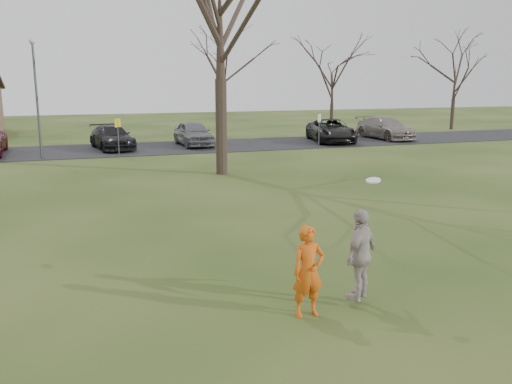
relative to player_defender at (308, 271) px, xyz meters
The scene contains 13 objects.
ground 0.90m from the player_defender, 32.87° to the right, with size 120.00×120.00×0.00m, color #1E380F.
parking_strip 24.84m from the player_defender, 89.37° to the left, with size 62.00×6.50×0.04m, color black.
player_defender is the anchor object (origin of this frame).
car_3 25.20m from the player_defender, 94.26° to the left, with size 1.96×4.81×1.40m, color black.
car_4 25.40m from the player_defender, 82.91° to the left, with size 1.83×4.55×1.55m, color slate.
car_6 27.38m from the player_defender, 63.13° to the left, with size 2.52×5.47×1.52m, color black.
car_7 30.03m from the player_defender, 55.90° to the left, with size 2.09×5.15×1.49m, color gray.
catching_play 1.14m from the player_defender, ahead, with size 1.08×0.94×2.31m.
lamp_post 23.26m from the player_defender, 104.39° to the left, with size 0.34×0.34×6.27m.
sign_yellow 21.90m from the player_defender, 94.52° to the left, with size 0.35×0.35×2.08m.
sign_white 24.13m from the player_defender, 64.79° to the left, with size 0.35×0.35×2.08m.
big_tree 16.21m from the player_defender, 81.28° to the left, with size 9.00×9.00×14.00m, color #352821, non-canonical shape.
small_tree_row 30.40m from the player_defender, 81.14° to the left, with size 55.00×5.90×8.50m.
Camera 1 is at (-4.00, -8.14, 4.20)m, focal length 37.67 mm.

